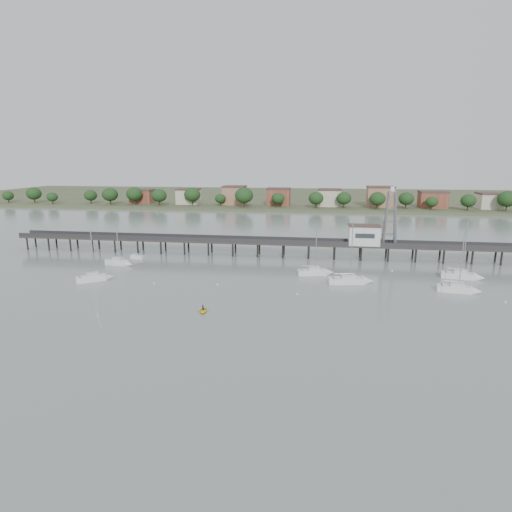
{
  "coord_description": "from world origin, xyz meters",
  "views": [
    {
      "loc": [
        13.16,
        -55.49,
        26.38
      ],
      "look_at": [
        -1.49,
        42.0,
        4.0
      ],
      "focal_mm": 30.0,
      "sensor_mm": 36.0,
      "label": 1
    }
  ],
  "objects": [
    {
      "name": "ground_plane",
      "position": [
        0.0,
        0.0,
        0.0
      ],
      "size": [
        500.0,
        500.0,
        0.0
      ],
      "primitive_type": "plane",
      "color": "gray",
      "rests_on": "ground"
    },
    {
      "name": "pier",
      "position": [
        0.0,
        60.0,
        3.79
      ],
      "size": [
        150.0,
        5.0,
        5.5
      ],
      "color": "#2D2823",
      "rests_on": "ground"
    },
    {
      "name": "pier_building",
      "position": [
        25.0,
        60.0,
        6.67
      ],
      "size": [
        8.4,
        5.4,
        5.3
      ],
      "color": "silver",
      "rests_on": "ground"
    },
    {
      "name": "lattice_tower",
      "position": [
        31.5,
        60.0,
        11.1
      ],
      "size": [
        3.2,
        3.2,
        15.5
      ],
      "color": "slate",
      "rests_on": "ground"
    },
    {
      "name": "sailboat_c",
      "position": [
        21.19,
        36.06,
        0.63
      ],
      "size": [
        9.34,
        4.23,
        14.81
      ],
      "rotation": [
        0.0,
        0.0,
        0.18
      ],
      "color": "white",
      "rests_on": "ground"
    },
    {
      "name": "sailboat_b",
      "position": [
        -36.47,
        43.83,
        0.65
      ],
      "size": [
        7.34,
        3.37,
        11.81
      ],
      "rotation": [
        0.0,
        0.0,
        -0.19
      ],
      "color": "white",
      "rests_on": "ground"
    },
    {
      "name": "sailboat_e",
      "position": [
        46.31,
        43.41,
        0.64
      ],
      "size": [
        8.59,
        3.78,
        13.71
      ],
      "rotation": [
        0.0,
        0.0,
        -0.17
      ],
      "color": "white",
      "rests_on": "ground"
    },
    {
      "name": "sailboat_a",
      "position": [
        -35.25,
        29.8,
        0.65
      ],
      "size": [
        7.04,
        6.03,
        12.04
      ],
      "rotation": [
        0.0,
        0.0,
        0.65
      ],
      "color": "white",
      "rests_on": "ground"
    },
    {
      "name": "sailboat_d",
      "position": [
        42.26,
        32.55,
        0.64
      ],
      "size": [
        7.98,
        3.37,
        12.82
      ],
      "rotation": [
        0.0,
        0.0,
        -0.15
      ],
      "color": "white",
      "rests_on": "ground"
    },
    {
      "name": "sailboat_f",
      "position": [
        13.3,
        42.05,
        0.64
      ],
      "size": [
        8.11,
        4.21,
        12.91
      ],
      "rotation": [
        0.0,
        0.0,
        0.26
      ],
      "color": "white",
      "rests_on": "ground"
    },
    {
      "name": "white_tender",
      "position": [
        -35.58,
        51.46,
        0.44
      ],
      "size": [
        3.83,
        2.01,
        1.42
      ],
      "rotation": [
        0.0,
        0.0,
        -0.14
      ],
      "color": "white",
      "rests_on": "ground"
    },
    {
      "name": "yellow_dinghy",
      "position": [
        -6.72,
        13.75,
        0.0
      ],
      "size": [
        2.13,
        0.89,
        2.89
      ],
      "primitive_type": "imported",
      "rotation": [
        0.0,
        0.0,
        0.15
      ],
      "color": "yellow",
      "rests_on": "ground"
    },
    {
      "name": "dinghy_occupant",
      "position": [
        -6.72,
        13.75,
        0.0
      ],
      "size": [
        0.68,
        1.21,
        0.27
      ],
      "primitive_type": "imported",
      "rotation": [
        0.0,
        0.0,
        2.89
      ],
      "color": "black",
      "rests_on": "ground"
    },
    {
      "name": "mooring_buoys",
      "position": [
        3.27,
        31.77,
        0.08
      ],
      "size": [
        87.44,
        22.34,
        0.39
      ],
      "color": "beige",
      "rests_on": "ground"
    },
    {
      "name": "far_shore",
      "position": [
        0.36,
        239.58,
        0.95
      ],
      "size": [
        500.0,
        170.0,
        10.4
      ],
      "color": "#475133",
      "rests_on": "ground"
    }
  ]
}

